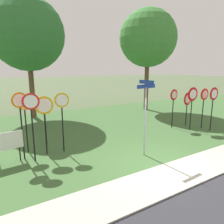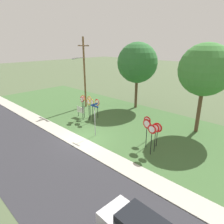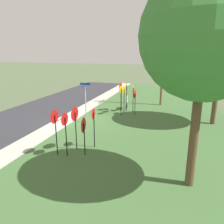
% 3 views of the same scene
% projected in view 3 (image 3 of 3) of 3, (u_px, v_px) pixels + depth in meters
% --- Properties ---
extents(ground_plane, '(160.00, 160.00, 0.00)m').
position_uv_depth(ground_plane, '(75.00, 121.00, 17.84)').
color(ground_plane, '#4C5B3D').
extents(road_asphalt, '(44.00, 6.40, 0.01)m').
position_uv_depth(road_asphalt, '(25.00, 116.00, 19.19)').
color(road_asphalt, '#2D2D33').
rests_on(road_asphalt, ground_plane).
extents(sidewalk_strip, '(44.00, 1.60, 0.06)m').
position_uv_depth(sidewalk_strip, '(66.00, 120.00, 18.06)').
color(sidewalk_strip, '#ADAA9E').
rests_on(sidewalk_strip, ground_plane).
extents(grass_median, '(44.00, 12.00, 0.04)m').
position_uv_depth(grass_median, '(148.00, 128.00, 16.15)').
color(grass_median, '#3D6033').
rests_on(grass_median, ground_plane).
extents(stop_sign_near_left, '(0.61, 0.13, 2.73)m').
position_uv_depth(stop_sign_near_left, '(126.00, 91.00, 20.37)').
color(stop_sign_near_left, black).
rests_on(stop_sign_near_left, grass_median).
extents(stop_sign_near_right, '(0.74, 0.15, 2.51)m').
position_uv_depth(stop_sign_near_right, '(124.00, 93.00, 19.57)').
color(stop_sign_near_right, black).
rests_on(stop_sign_near_right, grass_median).
extents(stop_sign_far_left, '(0.63, 0.13, 2.62)m').
position_uv_depth(stop_sign_far_left, '(121.00, 94.00, 18.92)').
color(stop_sign_far_left, black).
rests_on(stop_sign_far_left, grass_median).
extents(stop_sign_far_center, '(0.64, 0.11, 2.54)m').
position_uv_depth(stop_sign_far_center, '(133.00, 93.00, 19.97)').
color(stop_sign_far_center, black).
rests_on(stop_sign_far_center, grass_median).
extents(stop_sign_far_right, '(0.63, 0.12, 2.73)m').
position_uv_depth(stop_sign_far_right, '(121.00, 91.00, 20.20)').
color(stop_sign_far_right, black).
rests_on(stop_sign_far_right, grass_median).
extents(stop_sign_center_tall, '(0.77, 0.12, 2.30)m').
position_uv_depth(stop_sign_center_tall, '(135.00, 96.00, 19.08)').
color(stop_sign_center_tall, black).
rests_on(stop_sign_center_tall, grass_median).
extents(yield_sign_near_left, '(0.81, 0.11, 2.54)m').
position_uv_depth(yield_sign_near_left, '(75.00, 118.00, 12.16)').
color(yield_sign_near_left, black).
rests_on(yield_sign_near_left, grass_median).
extents(yield_sign_near_right, '(0.76, 0.10, 2.55)m').
position_uv_depth(yield_sign_near_right, '(55.00, 121.00, 11.51)').
color(yield_sign_near_right, black).
rests_on(yield_sign_near_right, grass_median).
extents(yield_sign_far_left, '(0.70, 0.11, 2.43)m').
position_uv_depth(yield_sign_far_left, '(65.00, 124.00, 11.40)').
color(yield_sign_far_left, black).
rests_on(yield_sign_far_left, grass_median).
extents(yield_sign_far_right, '(0.66, 0.11, 2.38)m').
position_uv_depth(yield_sign_far_right, '(93.00, 119.00, 12.48)').
color(yield_sign_far_right, black).
rests_on(yield_sign_far_right, grass_median).
extents(yield_sign_center, '(0.82, 0.12, 2.14)m').
position_uv_depth(yield_sign_center, '(83.00, 128.00, 11.54)').
color(yield_sign_center, black).
rests_on(yield_sign_center, grass_median).
extents(street_name_post, '(0.96, 0.82, 3.16)m').
position_uv_depth(street_name_post, '(86.00, 99.00, 16.93)').
color(street_name_post, '#9EA0A8').
rests_on(street_name_post, grass_median).
extents(utility_pole, '(2.10, 2.01, 9.03)m').
position_uv_depth(utility_pole, '(162.00, 58.00, 21.84)').
color(utility_pole, brown).
rests_on(utility_pole, grass_median).
extents(notice_board, '(1.10, 0.14, 1.25)m').
position_uv_depth(notice_board, '(127.00, 101.00, 21.20)').
color(notice_board, black).
rests_on(notice_board, grass_median).
extents(oak_tree_left, '(5.07, 5.07, 8.45)m').
position_uv_depth(oak_tree_left, '(222.00, 45.00, 15.53)').
color(oak_tree_left, brown).
rests_on(oak_tree_left, grass_median).
extents(oak_tree_right, '(4.74, 4.74, 8.40)m').
position_uv_depth(oak_tree_right, '(205.00, 36.00, 7.71)').
color(oak_tree_right, brown).
rests_on(oak_tree_right, grass_median).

